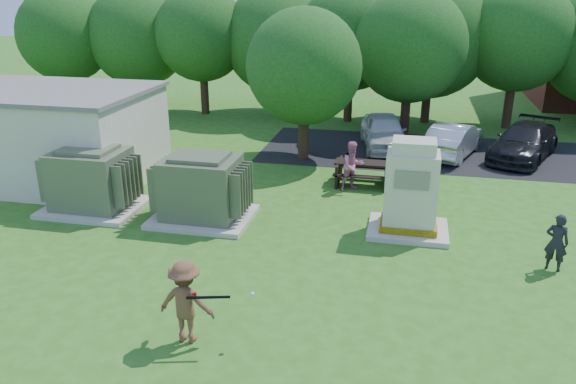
% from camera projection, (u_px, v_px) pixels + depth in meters
% --- Properties ---
extents(ground, '(120.00, 120.00, 0.00)m').
position_uv_depth(ground, '(250.00, 306.00, 12.70)').
color(ground, '#2D6619').
rests_on(ground, ground).
extents(service_building, '(10.00, 5.00, 3.20)m').
position_uv_depth(service_building, '(16.00, 135.00, 20.76)').
color(service_building, beige).
rests_on(service_building, ground).
extents(service_building_roof, '(10.20, 5.20, 0.15)m').
position_uv_depth(service_building_roof, '(8.00, 89.00, 20.18)').
color(service_building_roof, slate).
rests_on(service_building_roof, service_building).
extents(parking_strip, '(20.00, 6.00, 0.01)m').
position_uv_depth(parking_strip, '(498.00, 156.00, 23.64)').
color(parking_strip, '#232326').
rests_on(parking_strip, ground).
extents(transformer_left, '(3.00, 2.40, 2.07)m').
position_uv_depth(transformer_left, '(92.00, 181.00, 17.79)').
color(transformer_left, beige).
rests_on(transformer_left, ground).
extents(transformer_right, '(3.00, 2.40, 2.07)m').
position_uv_depth(transformer_right, '(202.00, 190.00, 17.04)').
color(transformer_right, beige).
rests_on(transformer_right, ground).
extents(generator_cabinet, '(2.29, 1.87, 2.79)m').
position_uv_depth(generator_cabinet, '(411.00, 193.00, 16.06)').
color(generator_cabinet, beige).
rests_on(generator_cabinet, ground).
extents(picnic_table, '(1.98, 1.49, 0.85)m').
position_uv_depth(picnic_table, '(363.00, 170.00, 20.22)').
color(picnic_table, black).
rests_on(picnic_table, ground).
extents(batter, '(1.16, 0.68, 1.78)m').
position_uv_depth(batter, '(186.00, 302.00, 11.19)').
color(batter, brown).
rests_on(batter, ground).
extents(person_by_generator, '(0.64, 0.52, 1.52)m').
position_uv_depth(person_by_generator, '(557.00, 242.00, 14.06)').
color(person_by_generator, black).
rests_on(person_by_generator, ground).
extents(person_at_picnic, '(1.08, 1.04, 1.75)m').
position_uv_depth(person_at_picnic, '(353.00, 166.00, 19.56)').
color(person_at_picnic, '#C4688C').
rests_on(person_at_picnic, ground).
extents(car_white, '(2.57, 4.68, 1.51)m').
position_uv_depth(car_white, '(384.00, 131.00, 24.62)').
color(car_white, silver).
rests_on(car_white, ground).
extents(car_silver_a, '(2.84, 4.54, 1.41)m').
position_uv_depth(car_silver_a, '(454.00, 139.00, 23.55)').
color(car_silver_a, silver).
rests_on(car_silver_a, ground).
extents(car_dark, '(3.75, 5.27, 1.42)m').
position_uv_depth(car_dark, '(524.00, 142.00, 23.20)').
color(car_dark, black).
rests_on(car_dark, ground).
extents(batting_equipment, '(1.31, 0.57, 0.13)m').
position_uv_depth(batting_equipment, '(212.00, 296.00, 10.89)').
color(batting_equipment, black).
rests_on(batting_equipment, ground).
extents(tree_row, '(41.30, 13.30, 7.30)m').
position_uv_depth(tree_row, '(385.00, 41.00, 27.83)').
color(tree_row, '#47301E').
rests_on(tree_row, ground).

